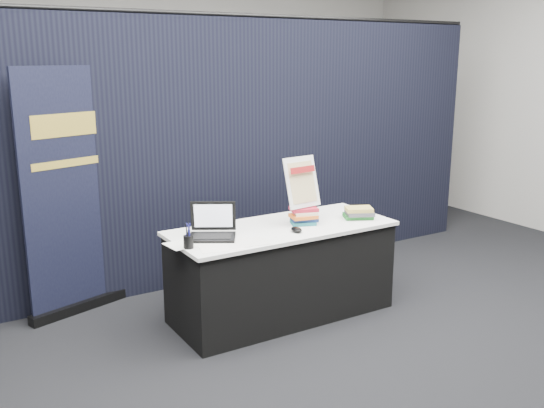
{
  "coord_description": "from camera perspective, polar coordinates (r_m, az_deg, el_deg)",
  "views": [
    {
      "loc": [
        -2.48,
        -3.36,
        2.07
      ],
      "look_at": [
        -0.09,
        0.55,
        0.95
      ],
      "focal_mm": 40.0,
      "sensor_mm": 36.0,
      "label": 1
    }
  ],
  "objects": [
    {
      "name": "floor",
      "position": [
        4.66,
        4.62,
        -12.64
      ],
      "size": [
        8.0,
        8.0,
        0.0
      ],
      "primitive_type": "plane",
      "color": "black",
      "rests_on": "ground"
    },
    {
      "name": "mouse",
      "position": [
        4.66,
        2.31,
        -2.42
      ],
      "size": [
        0.09,
        0.13,
        0.04
      ],
      "primitive_type": "ellipsoid",
      "rotation": [
        0.0,
        0.0,
        -0.12
      ],
      "color": "black",
      "rests_on": "display_table"
    },
    {
      "name": "book_stack_tall",
      "position": [
        4.87,
        3.0,
        -1.12
      ],
      "size": [
        0.23,
        0.21,
        0.13
      ],
      "rotation": [
        0.0,
        0.0,
        -0.31
      ],
      "color": "#1C636A",
      "rests_on": "display_table"
    },
    {
      "name": "stacking_chair",
      "position": [
        6.02,
        2.72,
        -1.27
      ],
      "size": [
        0.43,
        0.43,
        0.91
      ],
      "rotation": [
        0.0,
        0.0,
        -0.04
      ],
      "color": "black",
      "rests_on": "floor"
    },
    {
      "name": "pullup_banner",
      "position": [
        5.11,
        -18.42,
        -0.32
      ],
      "size": [
        0.84,
        0.34,
        2.0
      ],
      "rotation": [
        0.0,
        0.0,
        0.3
      ],
      "color": "black",
      "rests_on": "floor"
    },
    {
      "name": "display_table",
      "position": [
        4.93,
        0.93,
        -6.31
      ],
      "size": [
        1.8,
        0.75,
        0.75
      ],
      "color": "black",
      "rests_on": "floor"
    },
    {
      "name": "brochure_right",
      "position": [
        4.4,
        -2.4,
        -3.63
      ],
      "size": [
        0.33,
        0.25,
        0.0
      ],
      "primitive_type": "cube",
      "rotation": [
        0.0,
        0.0,
        -0.12
      ],
      "color": "silver",
      "rests_on": "display_table"
    },
    {
      "name": "pen_cup",
      "position": [
        4.3,
        -7.87,
        -3.56
      ],
      "size": [
        0.08,
        0.08,
        0.09
      ],
      "primitive_type": "cylinder",
      "rotation": [
        0.0,
        0.0,
        -0.22
      ],
      "color": "black",
      "rests_on": "display_table"
    },
    {
      "name": "book_stack_short",
      "position": [
        5.09,
        8.2,
        -0.81
      ],
      "size": [
        0.27,
        0.25,
        0.1
      ],
      "rotation": [
        0.0,
        0.0,
        -0.43
      ],
      "color": "#1B6824",
      "rests_on": "display_table"
    },
    {
      "name": "laptop",
      "position": [
        4.53,
        -5.92,
        -2.41
      ],
      "size": [
        0.41,
        0.42,
        0.26
      ],
      "rotation": [
        0.0,
        0.0,
        -0.53
      ],
      "color": "black",
      "rests_on": "display_table"
    },
    {
      "name": "drape_partition",
      "position": [
        5.61,
        -4.8,
        4.83
      ],
      "size": [
        6.0,
        0.08,
        2.4
      ],
      "primitive_type": "cube",
      "color": "black",
      "rests_on": "floor"
    },
    {
      "name": "wall_back",
      "position": [
        7.77,
        -13.01,
        11.1
      ],
      "size": [
        8.0,
        0.02,
        3.5
      ],
      "primitive_type": "cube",
      "color": "#A7A49E",
      "rests_on": "floor"
    },
    {
      "name": "brochure_mid",
      "position": [
        4.31,
        -4.85,
        -4.07
      ],
      "size": [
        0.34,
        0.28,
        0.0
      ],
      "primitive_type": "cube",
      "rotation": [
        0.0,
        0.0,
        -0.26
      ],
      "color": "white",
      "rests_on": "display_table"
    },
    {
      "name": "brochure_left",
      "position": [
        4.42,
        -7.96,
        -3.68
      ],
      "size": [
        0.32,
        0.25,
        0.0
      ],
      "primitive_type": "cube",
      "rotation": [
        0.0,
        0.0,
        0.11
      ],
      "color": "white",
      "rests_on": "display_table"
    },
    {
      "name": "info_sign",
      "position": [
        4.83,
        2.84,
        2.02
      ],
      "size": [
        0.32,
        0.16,
        0.42
      ],
      "rotation": [
        0.0,
        0.0,
        0.1
      ],
      "color": "black",
      "rests_on": "book_stack_tall"
    }
  ]
}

